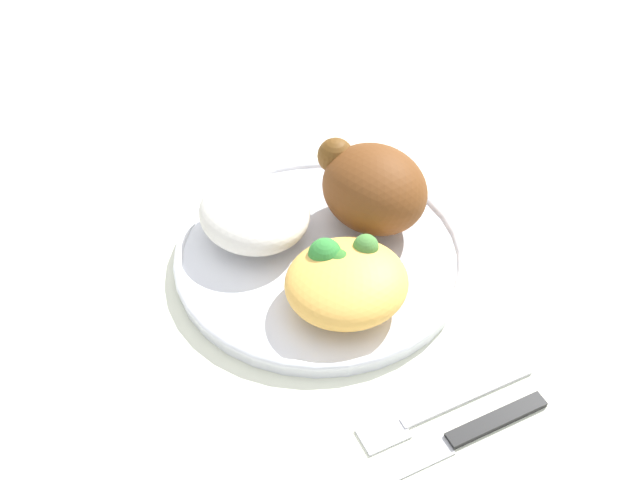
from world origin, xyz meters
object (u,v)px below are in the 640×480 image
Objects in this scene: plate at (320,254)px; roasted_chicken at (372,187)px; rice_pile at (255,212)px; knife at (450,440)px; fork at (438,408)px; mac_cheese_with_broccoli at (345,278)px.

plate is 2.33× the size of roasted_chicken.
rice_pile is 0.25m from knife.
plate is at bearing -5.38° from knife.
knife is at bearing 159.36° from roasted_chicken.
knife is (-0.02, 0.01, 0.00)m from fork.
roasted_chicken is at bearing -47.19° from mac_cheese_with_broccoli.
roasted_chicken is 0.10m from mac_cheese_with_broccoli.
plate is 2.54× the size of mac_cheese_with_broccoli.
mac_cheese_with_broccoli reaches higher than fork.
knife is at bearing 159.13° from fork.
roasted_chicken is 1.05× the size of rice_pile.
mac_cheese_with_broccoli is at bearing -2.51° from knife.
plate is at bearing -12.35° from mac_cheese_with_broccoli.
mac_cheese_with_broccoli is 0.12m from fork.
plate is 0.17m from fork.
mac_cheese_with_broccoli is (-0.07, 0.07, -0.01)m from roasted_chicken.
roasted_chicken is at bearing -80.53° from plate.
plate is 0.20m from knife.
roasted_chicken reaches higher than mac_cheese_with_broccoli.
mac_cheese_with_broccoli is 0.69× the size of fork.
fork is at bearing -20.87° from knife.
roasted_chicken reaches higher than knife.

